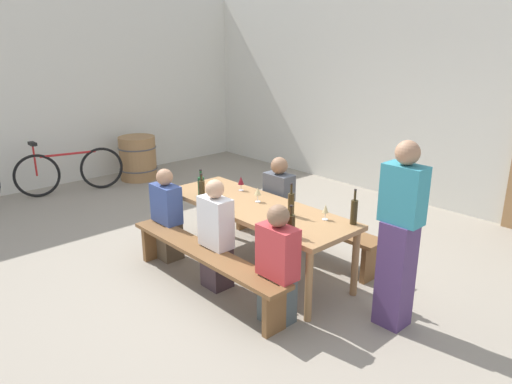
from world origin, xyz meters
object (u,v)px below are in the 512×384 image
at_px(seated_guest_far_0, 279,206).
at_px(parked_bicycle_0, 69,171).
at_px(seated_guest_near_0, 167,217).
at_px(bench_far, 300,223).
at_px(wine_glass_0, 325,209).
at_px(bench_near, 204,258).
at_px(wine_bottle_2, 217,197).
at_px(wine_bottle_3, 201,186).
at_px(wine_bottle_1, 202,189).
at_px(wine_glass_1, 258,192).
at_px(wine_bottle_5, 354,211).
at_px(wine_glass_2, 241,181).
at_px(seated_guest_near_2, 277,268).
at_px(tasting_table, 256,212).
at_px(seated_guest_near_1, 216,237).
at_px(standing_host, 399,239).
at_px(wine_bottle_0, 291,225).
at_px(wine_bottle_4, 291,204).

distance_m(seated_guest_far_0, parked_bicycle_0, 4.01).
bearing_deg(seated_guest_near_0, seated_guest_far_0, -32.21).
height_order(bench_far, wine_glass_0, wine_glass_0).
xyz_separation_m(bench_near, seated_guest_far_0, (-0.21, 1.25, 0.19)).
distance_m(wine_bottle_2, wine_bottle_3, 0.43).
height_order(wine_bottle_1, wine_glass_0, wine_bottle_1).
distance_m(bench_far, seated_guest_far_0, 0.32).
xyz_separation_m(wine_bottle_3, seated_guest_near_0, (-0.25, -0.31, -0.36)).
xyz_separation_m(wine_bottle_2, wine_glass_1, (0.16, 0.43, 0.00)).
bearing_deg(wine_bottle_5, wine_glass_2, -175.99).
xyz_separation_m(wine_bottle_5, wine_glass_1, (-1.10, -0.24, -0.01)).
bearing_deg(seated_guest_near_2, bench_near, 99.65).
bearing_deg(tasting_table, bench_near, -90.00).
relative_size(tasting_table, bench_near, 1.05).
xyz_separation_m(wine_glass_1, seated_guest_near_1, (0.08, -0.64, -0.32)).
height_order(tasting_table, wine_glass_2, wine_glass_2).
relative_size(wine_bottle_1, wine_glass_0, 1.85).
distance_m(wine_glass_1, seated_guest_near_0, 1.11).
bearing_deg(standing_host, tasting_table, 6.54).
bearing_deg(bench_near, wine_glass_2, 118.52).
bearing_deg(standing_host, bench_far, -17.89).
xyz_separation_m(bench_near, wine_glass_2, (-0.50, 0.92, 0.51)).
bearing_deg(wine_bottle_0, wine_bottle_3, 176.50).
height_order(tasting_table, standing_host, standing_host).
height_order(tasting_table, wine_bottle_4, wine_bottle_4).
bearing_deg(parked_bicycle_0, bench_far, -60.75).
distance_m(seated_guest_near_0, parked_bicycle_0, 3.20).
xyz_separation_m(wine_bottle_3, parked_bicycle_0, (-3.44, -0.16, -0.50)).
distance_m(wine_glass_0, parked_bicycle_0, 4.92).
bearing_deg(tasting_table, bench_far, 90.00).
xyz_separation_m(wine_glass_0, seated_guest_near_0, (-1.67, -0.77, -0.35)).
distance_m(wine_glass_1, parked_bicycle_0, 4.08).
bearing_deg(seated_guest_near_2, wine_glass_0, 8.55).
bearing_deg(standing_host, seated_guest_near_0, 16.37).
xyz_separation_m(wine_bottle_3, seated_guest_near_1, (0.66, -0.31, -0.32)).
bearing_deg(wine_glass_1, bench_far, 83.20).
bearing_deg(wine_bottle_5, wine_bottle_2, -151.97).
xyz_separation_m(wine_bottle_4, parked_bicycle_0, (-4.56, -0.45, -0.50)).
height_order(tasting_table, wine_glass_1, wine_glass_1).
xyz_separation_m(wine_bottle_0, standing_host, (0.78, 0.51, -0.04)).
bearing_deg(seated_guest_near_1, tasting_table, 0.89).
height_order(bench_far, wine_bottle_3, wine_bottle_3).
bearing_deg(wine_bottle_4, parked_bicycle_0, -174.41).
height_order(wine_glass_2, parked_bicycle_0, wine_glass_2).
relative_size(wine_bottle_2, wine_glass_1, 1.80).
xyz_separation_m(wine_bottle_0, wine_glass_1, (-0.89, 0.42, 0.01)).
bearing_deg(wine_glass_0, wine_bottle_2, -150.84).
distance_m(bench_near, wine_bottle_2, 0.66).
relative_size(wine_bottle_3, wine_glass_1, 1.88).
relative_size(bench_far, wine_bottle_4, 6.50).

